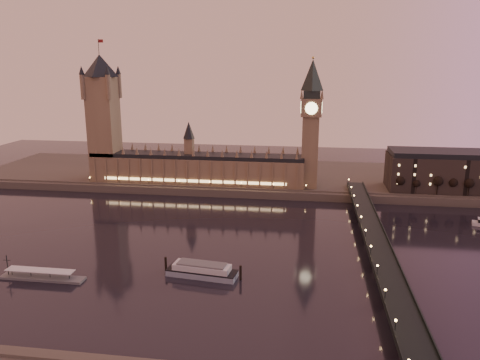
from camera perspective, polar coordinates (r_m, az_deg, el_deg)
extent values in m
plane|color=black|center=(280.26, -3.01, -7.90)|extent=(700.00, 700.00, 0.00)
cube|color=#423D35|center=(432.50, 5.18, 0.36)|extent=(560.00, 130.00, 6.00)
cube|color=brown|center=(396.72, -5.30, 1.19)|extent=(180.00, 26.00, 22.00)
cube|color=black|center=(394.15, -5.34, 2.98)|extent=(180.00, 22.00, 3.20)
cube|color=#FFCC7F|center=(385.36, -5.74, -0.12)|extent=(153.00, 0.25, 2.20)
cube|color=brown|center=(416.96, -16.21, 5.93)|extent=(22.00, 22.00, 88.00)
cone|color=black|center=(413.42, -16.72, 13.21)|extent=(31.68, 31.68, 18.00)
cylinder|color=black|center=(413.65, -16.86, 15.29)|extent=(0.44, 0.44, 12.00)
cube|color=maroon|center=(412.91, -16.62, 15.93)|extent=(4.00, 0.15, 2.50)
cube|color=brown|center=(382.23, 8.50, 3.36)|extent=(13.00, 13.00, 58.00)
cube|color=brown|center=(377.38, 8.70, 8.74)|extent=(16.00, 16.00, 14.00)
cylinder|color=#FFEAA5|center=(369.23, 8.70, 8.63)|extent=(9.60, 0.35, 9.60)
cylinder|color=#FFEAA5|center=(377.43, 7.44, 8.79)|extent=(0.35, 9.60, 9.60)
cube|color=black|center=(376.63, 8.75, 10.26)|extent=(13.00, 13.00, 6.00)
cone|color=black|center=(376.01, 8.84, 12.54)|extent=(17.68, 17.68, 24.00)
sphere|color=gold|center=(375.95, 8.92, 14.52)|extent=(2.00, 2.00, 2.00)
cube|color=black|center=(275.37, 16.25, -7.08)|extent=(13.00, 260.00, 2.00)
cube|color=black|center=(274.01, 14.96, -6.77)|extent=(0.60, 260.00, 1.00)
cube|color=black|center=(275.84, 17.57, -6.81)|extent=(0.60, 260.00, 1.00)
cube|color=black|center=(409.06, 25.18, 0.72)|extent=(110.00, 36.00, 28.00)
cube|color=black|center=(406.07, 25.41, 2.92)|extent=(108.00, 34.00, 4.00)
cylinder|color=black|center=(382.50, 18.89, -0.95)|extent=(0.70, 0.70, 9.65)
sphere|color=black|center=(381.31, 18.95, -0.22)|extent=(6.43, 6.43, 6.43)
cylinder|color=black|center=(385.16, 20.79, -1.01)|extent=(0.70, 0.70, 9.65)
sphere|color=black|center=(383.97, 20.85, -0.28)|extent=(6.43, 6.43, 6.43)
cylinder|color=black|center=(388.24, 22.66, -1.07)|extent=(0.70, 0.70, 9.65)
sphere|color=black|center=(387.06, 22.73, -0.35)|extent=(6.43, 6.43, 6.43)
cylinder|color=black|center=(391.73, 24.51, -1.13)|extent=(0.70, 0.70, 9.65)
sphere|color=black|center=(390.55, 24.58, -0.41)|extent=(6.43, 6.43, 6.43)
cylinder|color=black|center=(395.61, 26.32, -1.18)|extent=(0.70, 0.70, 9.65)
sphere|color=black|center=(394.45, 26.39, -0.48)|extent=(6.43, 6.43, 6.43)
cube|color=#7E8DA1|center=(241.41, -4.65, -11.29)|extent=(36.57, 14.23, 2.89)
cube|color=black|center=(240.68, -4.66, -10.92)|extent=(36.57, 14.23, 0.56)
cube|color=silver|center=(239.96, -4.67, -10.55)|extent=(29.81, 12.32, 2.89)
cube|color=#595B5E|center=(239.21, -4.68, -10.15)|extent=(25.25, 10.68, 0.78)
cylinder|color=black|center=(248.33, -9.03, -10.09)|extent=(1.22, 1.22, 7.57)
cylinder|color=black|center=(235.78, 0.07, -11.26)|extent=(1.22, 1.22, 7.57)
cube|color=#595B5E|center=(257.72, -22.92, -10.93)|extent=(43.00, 7.17, 1.23)
cube|color=silver|center=(256.64, -23.20, -10.07)|extent=(34.81, 6.14, 0.31)
cylinder|color=black|center=(265.22, -26.49, -9.25)|extent=(0.41, 0.41, 10.24)
cylinder|color=black|center=(264.29, -26.55, -8.74)|extent=(4.09, 0.25, 0.25)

